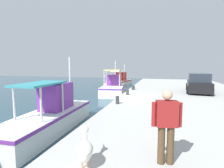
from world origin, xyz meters
TOP-DOWN VIEW (x-y plane):
  - quay_pier at (0.00, -5.00)m, footprint 36.00×10.00m
  - fishing_boat_second at (-5.16, 2.05)m, footprint 5.97×1.89m
  - fishing_boat_third at (5.39, 1.81)m, footprint 4.86×2.70m
  - fishing_boat_fourth at (13.41, 3.00)m, footprint 5.94×2.97m
  - pelican at (-8.73, -1.26)m, footprint 0.96×0.55m
  - fisherman_standing at (-8.13, -2.94)m, footprint 0.33×0.65m
  - parked_car at (3.80, -5.86)m, footprint 4.27×2.23m
  - mooring_bollard_nearest at (-2.31, -0.45)m, footprint 0.22×0.22m
  - mooring_bollard_second at (0.93, -0.45)m, footprint 0.22×0.22m
  - mooring_bollard_third at (3.93, -0.45)m, footprint 0.28×0.28m

SIDE VIEW (x-z plane):
  - quay_pier at x=0.00m, z-range 0.00..0.80m
  - fishing_boat_fourth at x=13.41m, z-range -0.93..2.23m
  - fishing_boat_third at x=5.39m, z-range -1.05..2.45m
  - fishing_boat_second at x=-5.16m, z-range -1.03..2.43m
  - mooring_bollard_third at x=3.93m, z-range 0.80..1.17m
  - mooring_bollard_second at x=0.93m, z-range 0.80..1.19m
  - mooring_bollard_nearest at x=-2.31m, z-range 0.80..1.25m
  - pelican at x=-8.73m, z-range 0.79..1.61m
  - parked_car at x=3.80m, z-range 0.73..2.30m
  - fisherman_standing at x=-8.13m, z-range 0.90..2.57m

